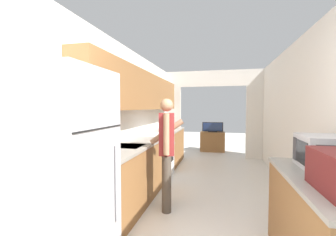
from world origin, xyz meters
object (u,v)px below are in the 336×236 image
Objects in this scene: range_oven at (156,155)px; television at (213,127)px; tv_cabinet at (213,142)px; refrigerator at (66,173)px; person at (167,151)px; microwave at (324,152)px.

range_oven reaches higher than television.
television is at bearing -90.00° from tv_cabinet.
refrigerator is 1.73× the size of range_oven.
tv_cabinet is at bearing -18.40° from person.
person reaches higher than range_oven.
microwave is 0.67× the size of television.
refrigerator is at bearing -100.16° from television.
microwave is at bearing 16.36° from refrigerator.
person is at bearing -96.29° from television.
microwave is (2.23, -2.16, 0.59)m from range_oven.
person is at bearing 68.36° from refrigerator.
range_oven is at bearing 90.45° from refrigerator.
refrigerator is at bearing 146.20° from person.
range_oven is 3.16m from microwave.
refrigerator reaches higher than range_oven.
television is at bearing 70.41° from range_oven.
microwave reaches higher than television.
microwave is 5.35m from tv_cabinet.
range_oven is at bearing 9.90° from person.
person is 2.00× the size of tv_cabinet.
range_oven is 3.17m from television.
range_oven is at bearing 135.93° from microwave.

